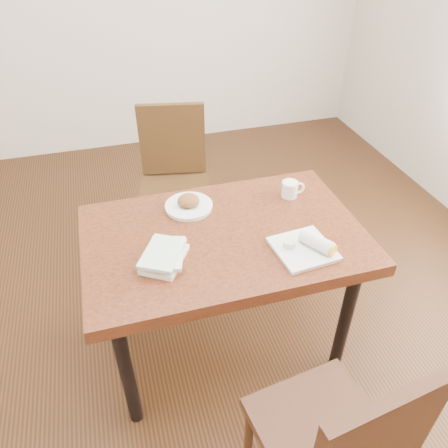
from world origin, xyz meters
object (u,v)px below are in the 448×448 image
object	(u,v)px
chair_near	(340,442)
coffee_mug	(290,189)
plate_burrito	(307,247)
chair_far	(174,174)
book_stack	(165,256)
table	(224,248)
plate_scone	(189,204)

from	to	relation	value
chair_near	coffee_mug	world-z (taller)	chair_near
coffee_mug	plate_burrito	bearing A→B (deg)	-103.25
chair_far	book_stack	bearing A→B (deg)	-102.37
coffee_mug	chair_far	bearing A→B (deg)	122.82
book_stack	table	bearing A→B (deg)	20.68
table	plate_scone	world-z (taller)	plate_scone
chair_near	plate_scone	world-z (taller)	chair_near
chair_near	plate_burrito	world-z (taller)	chair_near
plate_scone	coffee_mug	distance (m)	0.50
table	plate_scone	xyz separation A→B (m)	(-0.11, 0.23, 0.11)
chair_far	plate_scone	world-z (taller)	chair_far
table	plate_burrito	distance (m)	0.38
table	chair_far	xyz separation A→B (m)	(-0.06, 0.89, -0.12)
plate_scone	coffee_mug	xyz separation A→B (m)	(0.50, -0.04, 0.02)
chair_near	table	bearing A→B (deg)	98.20
chair_near	book_stack	bearing A→B (deg)	117.65
plate_scone	book_stack	distance (m)	0.37
chair_far	plate_burrito	size ratio (longest dim) A/B	3.78
plate_scone	plate_burrito	size ratio (longest dim) A/B	0.89
chair_far	chair_near	bearing A→B (deg)	-83.98
chair_near	coffee_mug	xyz separation A→B (m)	(0.26, 1.07, 0.24)
chair_near	book_stack	world-z (taller)	chair_near
chair_near	chair_far	xyz separation A→B (m)	(-0.19, 1.77, 0.00)
plate_scone	table	bearing A→B (deg)	-65.18
chair_far	plate_scone	size ratio (longest dim) A/B	4.26
coffee_mug	plate_scone	bearing A→B (deg)	175.82
chair_near	chair_far	world-z (taller)	same
table	chair_near	size ratio (longest dim) A/B	1.27
chair_near	book_stack	xyz separation A→B (m)	(-0.40, 0.77, 0.23)
plate_burrito	book_stack	xyz separation A→B (m)	(-0.57, 0.11, 0.00)
table	plate_burrito	xyz separation A→B (m)	(0.30, -0.21, 0.11)
chair_near	plate_burrito	xyz separation A→B (m)	(0.17, 0.67, 0.23)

